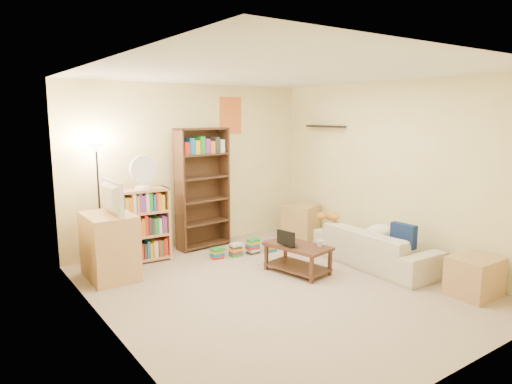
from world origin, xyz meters
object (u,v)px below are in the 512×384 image
(tall_bookshelf, at_px, (203,185))
(sofa, at_px, (375,247))
(end_cabinet, at_px, (475,276))
(desk_fan, at_px, (143,172))
(laptop, at_px, (292,244))
(tv_stand, at_px, (110,246))
(side_table, at_px, (301,222))
(mug, at_px, (320,244))
(floor_lamp, at_px, (97,168))
(television, at_px, (107,198))
(short_bookshelf, at_px, (140,226))
(tabby_cat, at_px, (329,216))
(coffee_table, at_px, (298,255))

(tall_bookshelf, bearing_deg, sofa, -59.46)
(sofa, relative_size, end_cabinet, 3.32)
(desk_fan, bearing_deg, sofa, -37.96)
(laptop, height_order, tv_stand, tv_stand)
(end_cabinet, bearing_deg, side_table, 90.45)
(mug, height_order, floor_lamp, floor_lamp)
(mug, bearing_deg, tv_stand, 146.98)
(desk_fan, xyz_separation_m, side_table, (2.57, -0.30, -0.98))
(desk_fan, bearing_deg, television, -150.64)
(laptop, height_order, desk_fan, desk_fan)
(floor_lamp, relative_size, side_table, 2.98)
(mug, distance_m, short_bookshelf, 2.49)
(tabby_cat, distance_m, floor_lamp, 3.27)
(tabby_cat, relative_size, floor_lamp, 0.24)
(coffee_table, relative_size, floor_lamp, 0.55)
(end_cabinet, bearing_deg, laptop, 123.76)
(television, xyz_separation_m, desk_fan, (0.61, 0.34, 0.23))
(mug, distance_m, desk_fan, 2.55)
(sofa, relative_size, tabby_cat, 4.42)
(tabby_cat, xyz_separation_m, tv_stand, (-2.90, 0.92, -0.18))
(tabby_cat, relative_size, mug, 3.08)
(floor_lamp, bearing_deg, tabby_cat, -26.65)
(tabby_cat, distance_m, side_table, 1.04)
(short_bookshelf, height_order, floor_lamp, floor_lamp)
(tabby_cat, height_order, side_table, tabby_cat)
(coffee_table, bearing_deg, tv_stand, 137.68)
(tall_bookshelf, relative_size, side_table, 3.26)
(tabby_cat, relative_size, tv_stand, 0.50)
(mug, height_order, television, television)
(sofa, distance_m, tv_stand, 3.50)
(tall_bookshelf, xyz_separation_m, end_cabinet, (1.59, -3.47, -0.75))
(laptop, height_order, tall_bookshelf, tall_bookshelf)
(television, bearing_deg, coffee_table, -120.52)
(laptop, bearing_deg, mug, -131.20)
(tabby_cat, height_order, laptop, tabby_cat)
(sofa, height_order, floor_lamp, floor_lamp)
(short_bookshelf, relative_size, side_table, 1.83)
(coffee_table, relative_size, mug, 6.92)
(sofa, xyz_separation_m, short_bookshelf, (-2.55, 1.99, 0.26))
(coffee_table, relative_size, tv_stand, 1.11)
(side_table, bearing_deg, desk_fan, 173.34)
(tabby_cat, relative_size, laptop, 1.13)
(side_table, xyz_separation_m, end_cabinet, (0.02, -3.00, -0.06))
(television, bearing_deg, sofa, -117.30)
(coffee_table, bearing_deg, short_bookshelf, 121.48)
(tabby_cat, distance_m, coffee_table, 0.96)
(tv_stand, xyz_separation_m, television, (0.00, 0.00, 0.62))
(coffee_table, distance_m, floor_lamp, 2.87)
(short_bookshelf, bearing_deg, laptop, -43.06)
(coffee_table, bearing_deg, television, 137.68)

